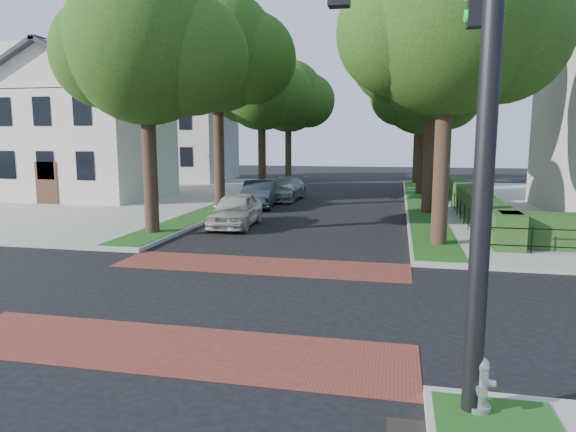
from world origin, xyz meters
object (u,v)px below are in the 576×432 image
object	(u,v)px
parked_car_rear	(284,189)
fire_hydrant	(480,385)
parked_car_front	(236,210)
parked_car_middle	(259,194)
traffic_signal	(470,72)

from	to	relation	value
parked_car_rear	fire_hydrant	distance (m)	25.69
parked_car_front	parked_car_rear	xyz separation A→B (m)	(-0.01, 9.97, -0.03)
parked_car_middle	parked_car_rear	world-z (taller)	parked_car_middle
parked_car_front	traffic_signal	bearing A→B (deg)	-64.22
parked_car_middle	fire_hydrant	world-z (taller)	parked_car_middle
parked_car_middle	fire_hydrant	xyz separation A→B (m)	(8.80, -20.82, -0.24)
traffic_signal	parked_car_front	bearing A→B (deg)	118.77
parked_car_rear	parked_car_middle	bearing A→B (deg)	-98.81
traffic_signal	parked_car_rear	xyz separation A→B (m)	(-7.81, 24.18, -4.00)
fire_hydrant	parked_car_rear	bearing A→B (deg)	104.17
traffic_signal	parked_car_front	size ratio (longest dim) A/B	1.84
parked_car_middle	parked_car_front	bearing A→B (deg)	-91.95
parked_car_front	fire_hydrant	xyz separation A→B (m)	(8.12, -14.40, -0.20)
parked_car_rear	fire_hydrant	xyz separation A→B (m)	(8.12, -24.37, -0.17)
parked_car_front	parked_car_middle	distance (m)	6.45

